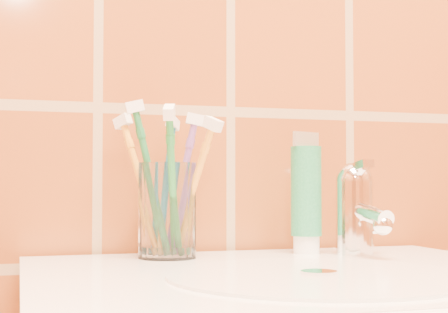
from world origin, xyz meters
name	(u,v)px	position (x,y,z in m)	size (l,w,h in m)	color
glass_tumbler	(168,210)	(-0.11, 1.12, 0.91)	(0.07, 0.07, 0.12)	white
toothpaste_tube	(306,196)	(0.08, 1.12, 0.92)	(0.04, 0.04, 0.16)	white
faucet	(356,205)	(0.14, 1.09, 0.91)	(0.05, 0.11, 0.12)	white
toothbrush_0	(142,186)	(-0.13, 1.14, 0.94)	(0.07, 0.07, 0.19)	orange
toothbrush_1	(193,190)	(-0.08, 1.10, 0.93)	(0.06, 0.08, 0.18)	orange
toothbrush_2	(152,180)	(-0.13, 1.11, 0.95)	(0.07, 0.03, 0.20)	#1B6836
toothbrush_3	(181,186)	(-0.09, 1.13, 0.94)	(0.06, 0.03, 0.19)	#794799
toothbrush_4	(172,186)	(-0.11, 1.08, 0.94)	(0.05, 0.09, 0.19)	#217C33
toothbrush_5	(167,186)	(-0.10, 1.15, 0.94)	(0.05, 0.06, 0.18)	#0D5D75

